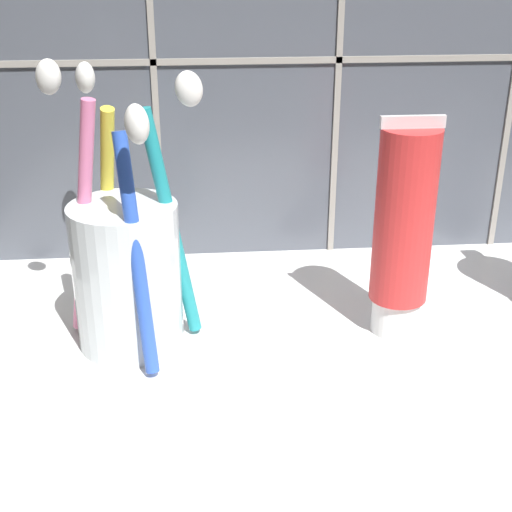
# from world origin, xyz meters

# --- Properties ---
(sink_counter) EXTENTS (0.59, 0.36, 0.02)m
(sink_counter) POSITION_xyz_m (0.00, 0.00, 0.01)
(sink_counter) COLOR white
(sink_counter) RESTS_ON ground
(toothbrush_cup) EXTENTS (0.11, 0.14, 0.19)m
(toothbrush_cup) POSITION_xyz_m (-0.15, 0.03, 0.08)
(toothbrush_cup) COLOR silver
(toothbrush_cup) RESTS_ON sink_counter
(toothpaste_tube) EXTENTS (0.04, 0.04, 0.15)m
(toothpaste_tube) POSITION_xyz_m (0.03, 0.03, 0.10)
(toothpaste_tube) COLOR white
(toothpaste_tube) RESTS_ON sink_counter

